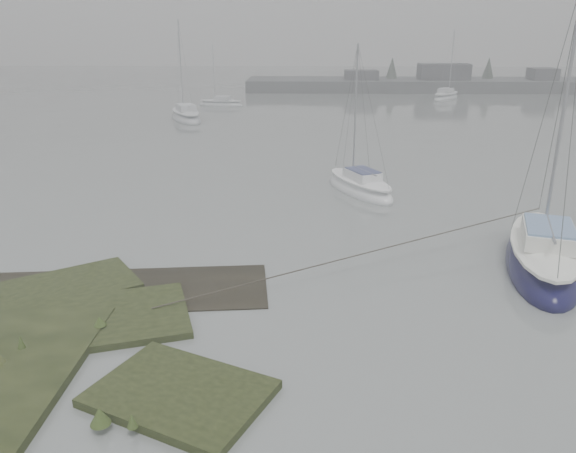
# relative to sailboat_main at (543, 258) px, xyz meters

# --- Properties ---
(ground) EXTENTS (160.00, 160.00, 0.00)m
(ground) POSITION_rel_sailboat_main_xyz_m (-10.79, 23.35, -0.30)
(ground) COLOR slate
(ground) RESTS_ON ground
(far_shoreline) EXTENTS (60.00, 8.00, 4.15)m
(far_shoreline) POSITION_rel_sailboat_main_xyz_m (16.06, 55.24, 0.55)
(far_shoreline) COLOR #4C4F51
(far_shoreline) RESTS_ON ground
(sailboat_main) EXTENTS (4.22, 7.27, 9.75)m
(sailboat_main) POSITION_rel_sailboat_main_xyz_m (0.00, 0.00, 0.00)
(sailboat_main) COLOR #0E0C34
(sailboat_main) RESTS_ON ground
(sailboat_white) EXTENTS (3.73, 5.31, 7.19)m
(sailboat_white) POSITION_rel_sailboat_main_xyz_m (-5.11, 8.68, -0.08)
(sailboat_white) COLOR white
(sailboat_white) RESTS_ON ground
(sailboat_far_a) EXTENTS (4.36, 6.43, 8.66)m
(sailboat_far_a) POSITION_rel_sailboat_main_xyz_m (-17.72, 30.41, -0.03)
(sailboat_far_a) COLOR #A9ADB3
(sailboat_far_a) RESTS_ON ground
(sailboat_far_b) EXTENTS (4.59, 5.57, 7.77)m
(sailboat_far_b) POSITION_rel_sailboat_main_xyz_m (7.75, 46.07, -0.06)
(sailboat_far_b) COLOR silver
(sailboat_far_b) RESTS_ON ground
(sailboat_far_c) EXTENTS (4.71, 2.20, 6.39)m
(sailboat_far_c) POSITION_rel_sailboat_main_xyz_m (-16.07, 39.56, -0.10)
(sailboat_far_c) COLOR silver
(sailboat_far_c) RESTS_ON ground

